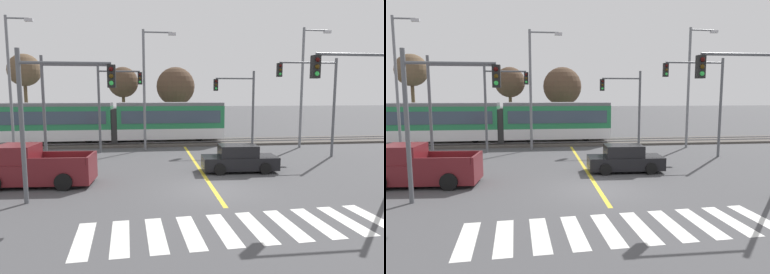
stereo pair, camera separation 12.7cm
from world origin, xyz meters
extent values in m
plane|color=#474749|center=(0.00, 0.00, 0.00)|extent=(200.00, 200.00, 0.00)
cube|color=#4C4742|center=(0.00, 14.65, 0.09)|extent=(120.00, 4.00, 0.18)
cube|color=#939399|center=(0.00, 13.93, 0.23)|extent=(120.00, 0.08, 0.10)
cube|color=#939399|center=(0.00, 15.37, 0.23)|extent=(120.00, 0.08, 0.10)
cube|color=silver|center=(-10.51, 14.65, 0.98)|extent=(9.00, 2.60, 0.90)
cube|color=#237A47|center=(-10.51, 14.65, 2.38)|extent=(9.00, 2.60, 1.90)
cube|color=#384756|center=(-10.51, 13.33, 2.43)|extent=(8.28, 0.04, 1.04)
cube|color=slate|center=(-10.51, 14.65, 3.47)|extent=(9.00, 2.39, 0.28)
cylinder|color=black|center=(-8.03, 14.65, 0.53)|extent=(0.70, 0.20, 0.70)
cylinder|color=black|center=(-12.98, 14.65, 0.53)|extent=(0.70, 0.20, 0.70)
cube|color=silver|center=(-1.01, 14.65, 0.98)|extent=(9.00, 2.60, 0.90)
cube|color=#237A47|center=(-1.01, 14.65, 2.38)|extent=(9.00, 2.60, 1.90)
cube|color=#384756|center=(-1.01, 13.33, 2.43)|extent=(8.28, 0.04, 1.04)
cube|color=slate|center=(-1.01, 14.65, 3.47)|extent=(9.00, 2.39, 0.28)
cylinder|color=black|center=(1.47, 14.65, 0.53)|extent=(0.70, 0.20, 0.70)
cylinder|color=black|center=(-3.48, 14.65, 0.53)|extent=(0.70, 0.20, 0.70)
cube|color=#2D2D2D|center=(-5.76, 14.65, 1.68)|extent=(0.50, 2.34, 2.80)
cube|color=silver|center=(-4.94, -4.93, 0.00)|extent=(0.73, 2.83, 0.01)
cube|color=silver|center=(-3.84, -4.86, 0.00)|extent=(0.73, 2.83, 0.01)
cube|color=silver|center=(-2.74, -4.79, 0.00)|extent=(0.73, 2.83, 0.01)
cube|color=silver|center=(-1.65, -4.73, 0.00)|extent=(0.73, 2.83, 0.01)
cube|color=silver|center=(-0.55, -4.66, 0.00)|extent=(0.73, 2.83, 0.01)
cube|color=silver|center=(0.55, -4.59, 0.00)|extent=(0.73, 2.83, 0.01)
cube|color=silver|center=(1.65, -4.53, 0.00)|extent=(0.73, 2.83, 0.01)
cube|color=silver|center=(2.74, -4.46, 0.00)|extent=(0.73, 2.83, 0.01)
cube|color=silver|center=(3.84, -4.39, 0.00)|extent=(0.73, 2.83, 0.01)
cube|color=silver|center=(4.94, -4.33, 0.00)|extent=(0.73, 2.83, 0.01)
cube|color=gold|center=(0.00, 5.01, 0.00)|extent=(0.20, 15.27, 0.01)
cube|color=black|center=(2.15, 3.44, 0.52)|extent=(4.26, 1.84, 0.72)
cube|color=black|center=(2.05, 3.45, 1.20)|extent=(2.15, 1.59, 0.64)
cube|color=#384756|center=(3.05, 3.41, 1.20)|extent=(0.15, 1.43, 0.52)
cube|color=#384756|center=(2.08, 4.23, 1.20)|extent=(1.79, 0.10, 0.48)
cylinder|color=black|center=(3.44, 4.25, 0.32)|extent=(0.65, 0.24, 0.64)
cylinder|color=black|center=(3.38, 2.55, 0.32)|extent=(0.65, 0.24, 0.64)
cylinder|color=black|center=(0.92, 4.34, 0.32)|extent=(0.65, 0.24, 0.64)
cylinder|color=black|center=(0.86, 2.64, 0.32)|extent=(0.65, 0.24, 0.64)
cube|color=maroon|center=(-8.31, 1.74, 0.66)|extent=(5.50, 2.27, 0.96)
cube|color=maroon|center=(-9.12, 1.79, 1.56)|extent=(1.80, 1.94, 0.84)
cube|color=#384756|center=(-9.87, 1.83, 1.58)|extent=(0.20, 1.70, 0.66)
cube|color=maroon|center=(-7.15, 0.75, 1.32)|extent=(2.70, 0.28, 0.36)
cube|color=maroon|center=(-7.05, 2.59, 1.32)|extent=(2.70, 0.28, 0.36)
cube|color=maroon|center=(-5.68, 1.59, 1.32)|extent=(0.23, 1.96, 0.36)
cylinder|color=black|center=(-9.82, 2.81, 0.40)|extent=(0.81, 0.33, 0.80)
cylinder|color=black|center=(-6.81, 0.67, 0.40)|extent=(0.81, 0.33, 0.80)
cylinder|color=black|center=(-6.69, 2.63, 0.40)|extent=(0.81, 0.33, 0.80)
cylinder|color=#515459|center=(-6.50, 10.69, 3.24)|extent=(0.18, 0.18, 6.48)
cylinder|color=#515459|center=(-5.00, 10.69, 5.99)|extent=(3.00, 0.12, 0.12)
cube|color=black|center=(-3.50, 10.69, 5.49)|extent=(0.32, 0.28, 0.90)
sphere|color=#360605|center=(-3.50, 10.54, 5.76)|extent=(0.18, 0.18, 0.18)
sphere|color=#3A2706|center=(-3.50, 10.54, 5.49)|extent=(0.18, 0.18, 0.18)
sphere|color=green|center=(-3.50, 10.54, 5.22)|extent=(0.18, 0.18, 0.18)
cylinder|color=#515459|center=(-9.24, 6.71, 3.33)|extent=(0.18, 0.18, 6.66)
cylinder|color=#515459|center=(-7.24, 6.71, 6.10)|extent=(4.00, 0.12, 0.12)
cube|color=black|center=(-5.24, 6.71, 5.60)|extent=(0.32, 0.28, 0.90)
sphere|color=#360605|center=(-5.24, 6.56, 5.87)|extent=(0.18, 0.18, 0.18)
sphere|color=#3A2706|center=(-5.24, 6.56, 5.60)|extent=(0.18, 0.18, 0.18)
sphere|color=green|center=(-5.24, 6.56, 5.33)|extent=(0.18, 0.18, 0.18)
cylinder|color=#515459|center=(5.26, 11.06, 3.06)|extent=(0.18, 0.18, 6.12)
cylinder|color=#515459|center=(3.76, 11.06, 5.53)|extent=(3.00, 0.12, 0.12)
cube|color=black|center=(2.26, 11.06, 5.03)|extent=(0.32, 0.28, 0.90)
sphere|color=#360605|center=(2.26, 10.91, 5.30)|extent=(0.18, 0.18, 0.18)
sphere|color=#3A2706|center=(2.26, 10.91, 5.03)|extent=(0.18, 0.18, 0.18)
sphere|color=green|center=(2.26, 10.91, 4.76)|extent=(0.18, 0.18, 0.18)
cylinder|color=#515459|center=(-7.85, -1.04, 3.06)|extent=(0.18, 0.18, 6.13)
cylinder|color=#515459|center=(-6.10, -1.04, 5.58)|extent=(3.50, 0.12, 0.12)
cube|color=black|center=(-4.35, -1.04, 5.08)|extent=(0.32, 0.28, 0.90)
sphere|color=#360605|center=(-4.35, -1.19, 5.35)|extent=(0.18, 0.18, 0.18)
sphere|color=#3A2706|center=(-4.35, -1.19, 5.08)|extent=(0.18, 0.18, 0.18)
sphere|color=green|center=(-4.35, -1.19, 4.81)|extent=(0.18, 0.18, 0.18)
cylinder|color=#515459|center=(9.78, 7.09, 3.38)|extent=(0.18, 0.18, 6.76)
cylinder|color=#515459|center=(7.78, 7.09, 6.44)|extent=(4.00, 0.12, 0.12)
cube|color=black|center=(5.78, 7.09, 5.94)|extent=(0.32, 0.28, 0.90)
sphere|color=#360605|center=(5.78, 6.94, 6.21)|extent=(0.18, 0.18, 0.18)
sphere|color=#3A2706|center=(5.78, 6.94, 5.94)|extent=(0.18, 0.18, 0.18)
sphere|color=green|center=(5.78, 6.94, 5.67)|extent=(0.18, 0.18, 0.18)
cylinder|color=#515459|center=(5.42, -2.06, 5.94)|extent=(3.50, 0.12, 0.12)
cube|color=black|center=(3.67, -2.06, 5.44)|extent=(0.32, 0.28, 0.90)
sphere|color=#360605|center=(3.67, -2.21, 5.71)|extent=(0.18, 0.18, 0.18)
sphere|color=#3A2706|center=(3.67, -2.21, 5.44)|extent=(0.18, 0.18, 0.18)
sphere|color=green|center=(3.67, -2.21, 5.17)|extent=(0.18, 0.18, 0.18)
cylinder|color=slate|center=(-12.77, 11.15, 4.92)|extent=(0.20, 0.20, 9.84)
cylinder|color=slate|center=(-11.99, 11.15, 9.64)|extent=(1.56, 0.12, 0.12)
cube|color=#B2B2B7|center=(-11.21, 11.15, 9.54)|extent=(0.56, 0.28, 0.20)
cylinder|color=slate|center=(-3.22, 11.54, 4.58)|extent=(0.20, 0.20, 9.16)
cylinder|color=slate|center=(-2.14, 11.54, 8.96)|extent=(2.16, 0.12, 0.12)
cube|color=#B2B2B7|center=(-1.05, 11.54, 8.86)|extent=(0.56, 0.28, 0.20)
cylinder|color=slate|center=(9.30, 11.22, 4.76)|extent=(0.20, 0.20, 9.52)
cylinder|color=slate|center=(10.27, 11.22, 9.32)|extent=(1.94, 0.12, 0.12)
cube|color=#B2B2B7|center=(11.24, 11.22, 9.22)|extent=(0.56, 0.28, 0.20)
cylinder|color=brown|center=(-14.41, 19.14, 2.98)|extent=(0.32, 0.32, 5.95)
sphere|color=brown|center=(-14.41, 19.14, 6.55)|extent=(3.01, 3.01, 3.01)
cylinder|color=brown|center=(-5.39, 19.87, 2.44)|extent=(0.32, 0.32, 4.88)
sphere|color=#4C3828|center=(-5.39, 19.87, 5.48)|extent=(3.01, 3.01, 3.01)
cylinder|color=brown|center=(-0.17, 19.55, 2.15)|extent=(0.32, 0.32, 4.30)
sphere|color=#4C3828|center=(-0.17, 19.55, 5.07)|extent=(3.85, 3.85, 3.85)
camera|label=1|loc=(-2.91, -15.10, 4.42)|focal=32.00mm
camera|label=2|loc=(-2.79, -15.12, 4.42)|focal=32.00mm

